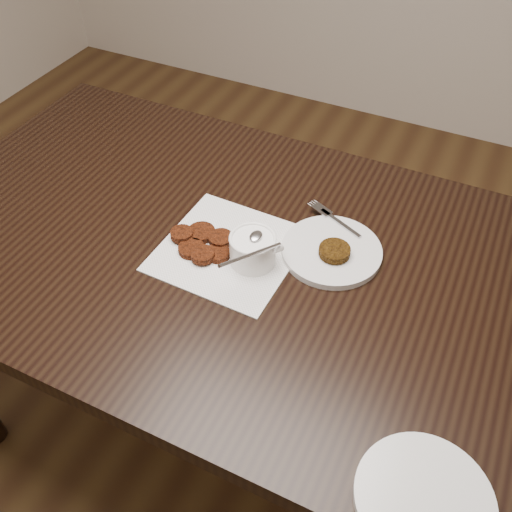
{
  "coord_description": "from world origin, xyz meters",
  "views": [
    {
      "loc": [
        0.41,
        -0.6,
        1.56
      ],
      "look_at": [
        0.08,
        0.08,
        0.8
      ],
      "focal_mm": 39.42,
      "sensor_mm": 36.0,
      "label": 1
    }
  ],
  "objects_px": {
    "plate_empty": "(424,500)",
    "table": "(216,344)",
    "plate_with_patty": "(332,248)",
    "napkin": "(229,250)",
    "sauce_ramekin": "(253,237)"
  },
  "relations": [
    {
      "from": "plate_empty",
      "to": "table",
      "type": "bearing_deg",
      "value": 147.63
    },
    {
      "from": "plate_with_patty",
      "to": "plate_empty",
      "type": "xyz_separation_m",
      "value": [
        0.29,
        -0.41,
        -0.01
      ]
    },
    {
      "from": "table",
      "to": "plate_with_patty",
      "type": "relative_size",
      "value": 6.44
    },
    {
      "from": "napkin",
      "to": "sauce_ramekin",
      "type": "bearing_deg",
      "value": -7.37
    },
    {
      "from": "napkin",
      "to": "sauce_ramekin",
      "type": "distance_m",
      "value": 0.09
    },
    {
      "from": "table",
      "to": "napkin",
      "type": "height_order",
      "value": "napkin"
    },
    {
      "from": "table",
      "to": "plate_empty",
      "type": "xyz_separation_m",
      "value": [
        0.54,
        -0.34,
        0.38
      ]
    },
    {
      "from": "table",
      "to": "plate_empty",
      "type": "relative_size",
      "value": 6.62
    },
    {
      "from": "sauce_ramekin",
      "to": "plate_empty",
      "type": "relative_size",
      "value": 0.65
    },
    {
      "from": "plate_with_patty",
      "to": "plate_empty",
      "type": "bearing_deg",
      "value": -54.89
    },
    {
      "from": "plate_with_patty",
      "to": "plate_empty",
      "type": "height_order",
      "value": "plate_with_patty"
    },
    {
      "from": "table",
      "to": "napkin",
      "type": "bearing_deg",
      "value": -11.8
    },
    {
      "from": "napkin",
      "to": "plate_with_patty",
      "type": "distance_m",
      "value": 0.21
    },
    {
      "from": "napkin",
      "to": "sauce_ramekin",
      "type": "height_order",
      "value": "sauce_ramekin"
    },
    {
      "from": "plate_with_patty",
      "to": "sauce_ramekin",
      "type": "bearing_deg",
      "value": -145.99
    }
  ]
}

